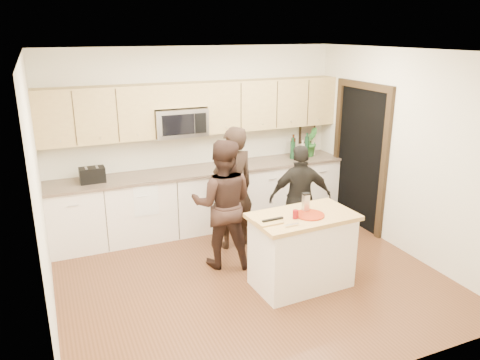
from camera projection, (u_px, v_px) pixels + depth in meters
name	position (u px, v px, depth m)	size (l,w,h in m)	color
floor	(250.00, 277.00, 5.79)	(4.50, 4.50, 0.00)	brown
room_shell	(251.00, 140.00, 5.26)	(4.52, 4.02, 2.71)	beige
back_cabinetry	(204.00, 198.00, 7.12)	(4.50, 0.66, 0.94)	white
upper_cabinetry	(201.00, 107.00, 6.84)	(4.50, 0.33, 0.75)	tan
microwave	(180.00, 122.00, 6.74)	(0.76, 0.41, 0.40)	silver
doorway	(360.00, 152.00, 7.06)	(0.06, 1.25, 2.20)	black
framed_picture	(307.00, 132.00, 7.87)	(0.30, 0.03, 0.38)	black
dish_towel	(144.00, 189.00, 6.50)	(0.34, 0.60, 0.48)	white
island	(302.00, 250.00, 5.48)	(1.23, 0.75, 0.90)	white
red_plate	(310.00, 215.00, 5.32)	(0.34, 0.34, 0.02)	maroon
box_grater	(306.00, 201.00, 5.41)	(0.08, 0.07, 0.21)	silver
drink_glass	(295.00, 214.00, 5.23)	(0.07, 0.07, 0.10)	maroon
cutting_board	(269.00, 222.00, 5.11)	(0.27, 0.18, 0.02)	tan
tongs	(273.00, 219.00, 5.14)	(0.26, 0.03, 0.02)	black
knife	(292.00, 224.00, 5.02)	(0.17, 0.02, 0.01)	silver
toaster	(92.00, 175.00, 6.33)	(0.33, 0.20, 0.21)	black
bottle_cluster	(301.00, 146.00, 7.55)	(0.51, 0.22, 0.41)	#10311A
orchid	(310.00, 142.00, 7.64)	(0.26, 0.21, 0.47)	#2E6E2C
woman_left	(233.00, 188.00, 6.39)	(0.62, 0.41, 1.71)	black
woman_center	(223.00, 204.00, 5.87)	(0.81, 0.63, 1.66)	black
woman_right	(300.00, 198.00, 6.37)	(0.86, 0.36, 1.47)	black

